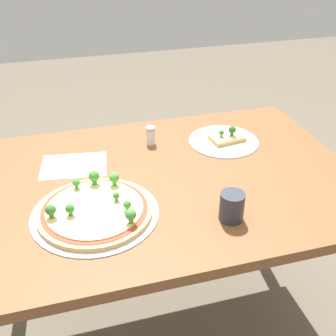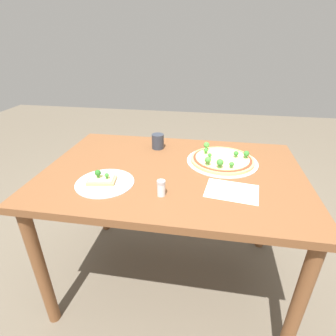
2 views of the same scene
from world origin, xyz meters
name	(u,v)px [view 2 (image 2 of 2)]	position (x,y,z in m)	size (l,w,h in m)	color
ground_plane	(172,276)	(0.00, 0.00, 0.00)	(8.00, 8.00, 0.00)	brown
dining_table	(173,186)	(0.00, 0.00, 0.68)	(1.30, 0.89, 0.77)	brown
pizza_tray_whole	(222,160)	(0.25, 0.13, 0.79)	(0.38, 0.38, 0.07)	silver
pizza_tray_slice	(103,181)	(-0.30, -0.19, 0.78)	(0.27, 0.27, 0.06)	silver
drinking_cup	(158,141)	(-0.13, 0.26, 0.82)	(0.07, 0.07, 0.09)	#2D333D
condiment_shaker	(161,188)	(-0.01, -0.25, 0.81)	(0.04, 0.04, 0.07)	silver
paper_menu	(232,191)	(0.29, -0.16, 0.78)	(0.23, 0.17, 0.00)	white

